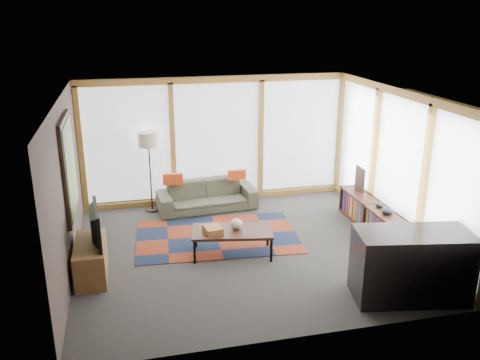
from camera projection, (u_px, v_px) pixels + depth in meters
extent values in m
plane|color=#2A2A28|center=(245.00, 249.00, 8.54)|extent=(5.50, 5.50, 0.00)
cube|color=#433530|center=(66.00, 189.00, 7.54)|extent=(0.04, 5.00, 2.60)
cube|color=#433530|center=(297.00, 242.00, 5.82)|extent=(5.50, 0.04, 2.60)
cube|color=silver|center=(246.00, 95.00, 7.72)|extent=(5.50, 5.00, 0.04)
cube|color=white|center=(217.00, 140.00, 10.41)|extent=(5.30, 0.02, 2.35)
cube|color=white|center=(399.00, 165.00, 8.71)|extent=(0.02, 4.80, 2.35)
cube|color=black|center=(68.00, 167.00, 7.74)|extent=(0.05, 1.35, 1.55)
cube|color=gold|center=(71.00, 167.00, 7.75)|extent=(0.02, 1.20, 1.40)
cube|color=maroon|center=(217.00, 236.00, 9.02)|extent=(2.94, 2.01, 0.01)
imported|color=#373B2B|center=(207.00, 196.00, 10.18)|extent=(2.02, 0.93, 0.57)
cube|color=#CF4519|center=(173.00, 179.00, 9.94)|extent=(0.41, 0.16, 0.22)
cube|color=#CF4519|center=(237.00, 175.00, 10.23)|extent=(0.37, 0.13, 0.20)
cube|color=#995B30|center=(213.00, 230.00, 8.12)|extent=(0.31, 0.36, 0.11)
ellipsoid|color=beige|center=(236.00, 224.00, 8.25)|extent=(0.23, 0.23, 0.18)
ellipsoid|color=black|center=(387.00, 211.00, 8.65)|extent=(0.21, 0.21, 0.10)
ellipsoid|color=black|center=(380.00, 205.00, 8.96)|extent=(0.18, 0.18, 0.08)
cube|color=black|center=(360.00, 179.00, 9.74)|extent=(0.06, 0.35, 0.46)
cube|color=brown|center=(91.00, 260.00, 7.61)|extent=(0.45, 1.07, 0.54)
imported|color=black|center=(90.00, 225.00, 7.48)|extent=(0.21, 0.97, 0.56)
cube|color=black|center=(411.00, 265.00, 6.98)|extent=(1.65, 0.98, 0.98)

